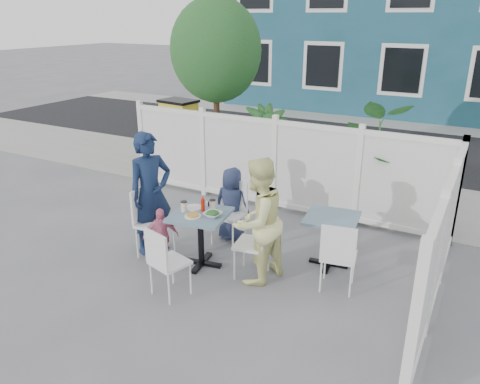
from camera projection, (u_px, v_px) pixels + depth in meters
The scene contains 30 objects.
ground at pixel (193, 267), 6.41m from camera, with size 80.00×80.00×0.00m, color slate.
near_sidewalk at pixel (298, 184), 9.53m from camera, with size 24.00×2.60×0.01m, color gray.
street at pixel (350, 143), 12.56m from camera, with size 24.00×5.00×0.01m, color black.
far_sidewalk at pixel (377, 121), 15.10m from camera, with size 24.00×1.60×0.01m, color gray.
building at pixel (394, 21), 17.04m from camera, with size 11.00×6.00×6.00m.
fence_back at pixel (274, 167), 8.06m from camera, with size 5.86×0.08×1.60m.
fence_right at pixel (441, 247), 5.28m from camera, with size 0.08×3.66×1.60m.
tree at pixel (216, 51), 8.91m from camera, with size 1.80×1.62×3.59m.
utility_cabinet at pixel (180, 132), 10.81m from camera, with size 0.74×0.53×1.38m, color yellow.
potted_shrub_a at pixel (264, 150), 8.86m from camera, with size 0.93×0.93×1.66m, color #184B24.
potted_shrub_b at pixel (380, 164), 7.77m from camera, with size 1.63×1.41×1.81m, color #184B24.
main_table at pixel (200, 225), 6.27m from camera, with size 0.83×0.83×0.77m.
spare_table at pixel (331, 228), 6.27m from camera, with size 0.77×0.77×0.72m.
chair_left at pixel (149, 216), 6.58m from camera, with size 0.49×0.50×1.00m.
chair_right at pixel (258, 239), 5.98m from camera, with size 0.48×0.49×0.95m.
chair_back at pixel (231, 207), 6.95m from camera, with size 0.44×0.43×0.95m.
chair_near at pixel (164, 258), 5.56m from camera, with size 0.50×0.49×0.90m.
chair_spare at pixel (338, 252), 5.66m from camera, with size 0.49×0.47×0.93m.
man at pixel (151, 194), 6.57m from camera, with size 0.64×0.42×1.76m, color #142344.
woman at pixel (258, 221), 5.83m from camera, with size 0.80×0.62×1.64m, color #EEF058.
boy at pixel (232, 204), 7.02m from camera, with size 0.56×0.36×1.14m, color #222B4A.
toddler at pixel (161, 237), 6.35m from camera, with size 0.48×0.20×0.83m, color pink.
plate_main at pixel (193, 216), 6.10m from camera, with size 0.22×0.22×0.01m, color white.
plate_side at pixel (193, 207), 6.37m from camera, with size 0.24×0.24×0.02m, color white.
salad_bowl at pixel (213, 214), 6.10m from camera, with size 0.23×0.23×0.06m, color white.
coffee_cup_a at pixel (184, 207), 6.25m from camera, with size 0.09×0.09×0.13m, color beige.
coffee_cup_b at pixel (213, 205), 6.33m from camera, with size 0.08×0.08×0.12m, color beige.
ketchup_bottle at pixel (203, 205), 6.24m from camera, with size 0.05×0.05×0.17m, color #B21B09.
salt_shaker at pixel (207, 204), 6.42m from camera, with size 0.03×0.03×0.07m, color white.
pepper_shaker at pixel (208, 204), 6.43m from camera, with size 0.03×0.03×0.06m, color black.
Camera 1 is at (3.28, -4.62, 3.24)m, focal length 35.00 mm.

